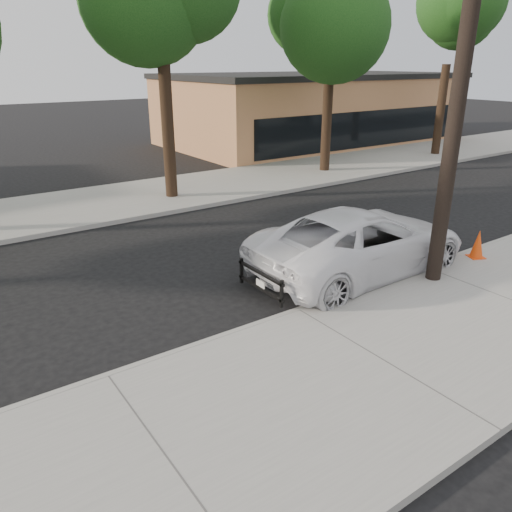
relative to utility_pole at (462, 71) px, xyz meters
name	(u,v)px	position (x,y,z in m)	size (l,w,h in m)	color
ground	(242,281)	(-3.60, 2.70, -4.70)	(120.00, 120.00, 0.00)	black
near_sidewalk	(379,361)	(-3.60, -1.60, -4.62)	(90.00, 4.40, 0.15)	gray
far_sidewalk	(114,201)	(-3.60, 11.20, -4.62)	(90.00, 5.00, 0.15)	gray
curb_near	(298,312)	(-3.60, 0.60, -4.62)	(90.00, 0.12, 0.16)	#9E9B93
building_main	(312,110)	(12.40, 18.70, -2.70)	(18.00, 10.00, 4.00)	tan
utility_pole	(462,71)	(0.00, 0.00, 0.00)	(1.40, 0.34, 9.00)	black
tree_d	(337,24)	(6.60, 10.65, 1.67)	(4.50, 4.35, 8.75)	black
tree_e	(457,23)	(14.61, 10.44, 2.00)	(4.80, 4.65, 9.25)	black
police_cruiser	(360,241)	(-0.92, 1.51, -3.90)	(2.65, 5.75, 1.60)	white
traffic_cone	(478,244)	(2.04, 0.20, -4.20)	(0.50, 0.50, 0.73)	#FF480D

